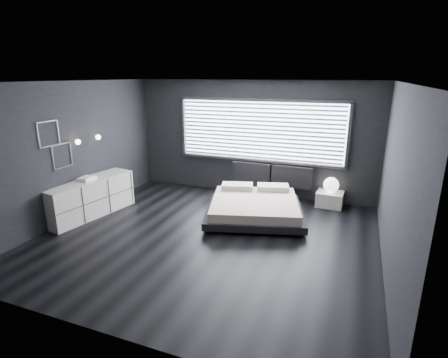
% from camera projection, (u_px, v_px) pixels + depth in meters
% --- Properties ---
extents(room, '(6.04, 6.00, 2.80)m').
position_uv_depth(room, '(207.00, 165.00, 6.11)').
color(room, black).
rests_on(room, ground).
extents(window, '(4.14, 0.09, 1.52)m').
position_uv_depth(window, '(259.00, 131.00, 8.39)').
color(window, white).
rests_on(window, ground).
extents(headboard, '(1.96, 0.16, 0.52)m').
position_uv_depth(headboard, '(271.00, 175.00, 8.52)').
color(headboard, black).
rests_on(headboard, ground).
extents(sconce_near, '(0.18, 0.11, 0.11)m').
position_uv_depth(sconce_near, '(78.00, 142.00, 7.10)').
color(sconce_near, silver).
rests_on(sconce_near, ground).
extents(sconce_far, '(0.18, 0.11, 0.11)m').
position_uv_depth(sconce_far, '(98.00, 137.00, 7.63)').
color(sconce_far, silver).
rests_on(sconce_far, ground).
extents(wall_art_upper, '(0.01, 0.48, 0.48)m').
position_uv_depth(wall_art_upper, '(49.00, 134.00, 6.52)').
color(wall_art_upper, '#47474C').
rests_on(wall_art_upper, ground).
extents(wall_art_lower, '(0.01, 0.48, 0.48)m').
position_uv_depth(wall_art_lower, '(62.00, 156.00, 6.88)').
color(wall_art_lower, '#47474C').
rests_on(wall_art_lower, ground).
extents(bed, '(2.42, 2.36, 0.51)m').
position_uv_depth(bed, '(255.00, 206.00, 7.40)').
color(bed, black).
rests_on(bed, ground).
extents(nightstand, '(0.60, 0.51, 0.34)m').
position_uv_depth(nightstand, '(330.00, 199.00, 8.02)').
color(nightstand, white).
rests_on(nightstand, ground).
extents(orb_lamp, '(0.34, 0.34, 0.34)m').
position_uv_depth(orb_lamp, '(331.00, 185.00, 7.92)').
color(orb_lamp, white).
rests_on(orb_lamp, nightstand).
extents(dresser, '(0.89, 2.06, 0.80)m').
position_uv_depth(dresser, '(90.00, 197.00, 7.45)').
color(dresser, white).
rests_on(dresser, ground).
extents(book_stack, '(0.28, 0.36, 0.07)m').
position_uv_depth(book_stack, '(86.00, 179.00, 7.29)').
color(book_stack, white).
rests_on(book_stack, dresser).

